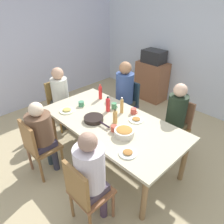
{
  "coord_description": "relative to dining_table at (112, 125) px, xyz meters",
  "views": [
    {
      "loc": [
        1.8,
        -1.75,
        2.38
      ],
      "look_at": [
        0.0,
        0.0,
        0.89
      ],
      "focal_mm": 33.87,
      "sensor_mm": 36.0,
      "label": 1
    }
  ],
  "objects": [
    {
      "name": "plate_1",
      "position": [
        0.62,
        -0.35,
        0.08
      ],
      "size": [
        0.21,
        0.21,
        0.04
      ],
      "color": "silver",
      "rests_on": "dining_table"
    },
    {
      "name": "cup_2",
      "position": [
        0.08,
        0.37,
        0.11
      ],
      "size": [
        0.12,
        0.08,
        0.09
      ],
      "color": "#C34C3E",
      "rests_on": "dining_table"
    },
    {
      "name": "person_3",
      "position": [
        -0.53,
        -0.82,
        0.03
      ],
      "size": [
        0.34,
        0.34,
        1.14
      ],
      "color": "#2D3C46",
      "rests_on": "ground_plane"
    },
    {
      "name": "bowl_0",
      "position": [
        0.35,
        -0.12,
        0.12
      ],
      "size": [
        0.26,
        0.26,
        0.1
      ],
      "color": "beige",
      "rests_on": "dining_table"
    },
    {
      "name": "cup_1",
      "position": [
        -0.24,
        0.28,
        0.11
      ],
      "size": [
        0.11,
        0.08,
        0.09
      ],
      "color": "#47925E",
      "rests_on": "dining_table"
    },
    {
      "name": "person_1",
      "position": [
        0.53,
        -0.82,
        0.07
      ],
      "size": [
        0.32,
        0.32,
        1.23
      ],
      "color": "#403B3A",
      "rests_on": "ground_plane"
    },
    {
      "name": "microwave",
      "position": [
        -0.92,
        2.21,
        0.37
      ],
      "size": [
        0.48,
        0.36,
        0.28
      ],
      "primitive_type": "cube",
      "color": "#242526",
      "rests_on": "side_cabinet"
    },
    {
      "name": "person_2",
      "position": [
        -0.53,
        0.82,
        0.11
      ],
      "size": [
        0.32,
        0.32,
        1.3
      ],
      "color": "#414139",
      "rests_on": "ground_plane"
    },
    {
      "name": "bottle_3",
      "position": [
        -0.25,
        0.15,
        0.19
      ],
      "size": [
        0.06,
        0.06,
        0.25
      ],
      "color": "red",
      "rests_on": "dining_table"
    },
    {
      "name": "bottle_1",
      "position": [
        -0.64,
        0.35,
        0.19
      ],
      "size": [
        0.06,
        0.06,
        0.26
      ],
      "color": "red",
      "rests_on": "dining_table"
    },
    {
      "name": "plate_0",
      "position": [
        -0.68,
        -0.3,
        0.08
      ],
      "size": [
        0.23,
        0.23,
        0.04
      ],
      "color": "silver",
      "rests_on": "dining_table"
    },
    {
      "name": "person_4",
      "position": [
        0.53,
        0.82,
        0.06
      ],
      "size": [
        0.3,
        0.3,
        1.23
      ],
      "color": "brown",
      "rests_on": "ground_plane"
    },
    {
      "name": "person_0",
      "position": [
        -1.35,
        0.0,
        0.05
      ],
      "size": [
        0.3,
        0.3,
        1.19
      ],
      "color": "#374039",
      "rests_on": "ground_plane"
    },
    {
      "name": "bottle_0",
      "position": [
        0.06,
        -0.0,
        0.17
      ],
      "size": [
        0.06,
        0.06,
        0.22
      ],
      "color": "tan",
      "rests_on": "dining_table"
    },
    {
      "name": "wall_left",
      "position": [
        -2.67,
        0.0,
        0.63
      ],
      "size": [
        0.12,
        5.13,
        2.6
      ],
      "primitive_type": "cube",
      "color": "silver",
      "rests_on": "ground_plane"
    },
    {
      "name": "chair_3",
      "position": [
        -0.53,
        -0.91,
        -0.16
      ],
      "size": [
        0.4,
        0.4,
        0.9
      ],
      "color": "brown",
      "rests_on": "ground_plane"
    },
    {
      "name": "chair_1",
      "position": [
        0.53,
        -0.91,
        -0.16
      ],
      "size": [
        0.4,
        0.4,
        0.9
      ],
      "color": "#925A38",
      "rests_on": "ground_plane"
    },
    {
      "name": "cup_0",
      "position": [
        -0.66,
        -0.04,
        0.11
      ],
      "size": [
        0.12,
        0.09,
        0.08
      ],
      "color": "#488A66",
      "rests_on": "dining_table"
    },
    {
      "name": "ground_plane",
      "position": [
        0.0,
        0.0,
        -0.67
      ],
      "size": [
        6.27,
        6.27,
        0.0
      ],
      "primitive_type": "plane",
      "color": "tan"
    },
    {
      "name": "chair_2",
      "position": [
        -0.53,
        0.91,
        -0.16
      ],
      "size": [
        0.4,
        0.4,
        0.9
      ],
      "color": "#323556",
      "rests_on": "ground_plane"
    },
    {
      "name": "side_cabinet",
      "position": [
        -0.92,
        2.21,
        -0.22
      ],
      "size": [
        0.7,
        0.44,
        0.9
      ],
      "primitive_type": "cube",
      "color": "brown",
      "rests_on": "ground_plane"
    },
    {
      "name": "chair_4",
      "position": [
        0.53,
        0.91,
        -0.16
      ],
      "size": [
        0.4,
        0.4,
        0.9
      ],
      "color": "olive",
      "rests_on": "ground_plane"
    },
    {
      "name": "plate_2",
      "position": [
        0.23,
        0.26,
        0.08
      ],
      "size": [
        0.21,
        0.21,
        0.04
      ],
      "color": "white",
      "rests_on": "dining_table"
    },
    {
      "name": "bottle_2",
      "position": [
        -0.07,
        0.27,
        0.19
      ],
      "size": [
        0.05,
        0.05,
        0.26
      ],
      "color": "tan",
      "rests_on": "dining_table"
    },
    {
      "name": "wall_back",
      "position": [
        0.0,
        2.51,
        0.63
      ],
      "size": [
        5.47,
        0.12,
        2.6
      ],
      "primitive_type": "cube",
      "color": "silver",
      "rests_on": "ground_plane"
    },
    {
      "name": "cup_3",
      "position": [
        0.19,
        -0.14,
        0.11
      ],
      "size": [
        0.12,
        0.09,
        0.08
      ],
      "color": "#C74937",
      "rests_on": "dining_table"
    },
    {
      "name": "dining_table",
      "position": [
        0.0,
        0.0,
        0.0
      ],
      "size": [
        2.12,
        1.06,
        0.74
      ],
      "color": "beige",
      "rests_on": "ground_plane"
    },
    {
      "name": "serving_pan",
      "position": [
        -0.19,
        -0.18,
        0.1
      ],
      "size": [
        0.46,
        0.28,
        0.06
      ],
      "color": "black",
      "rests_on": "dining_table"
    },
    {
      "name": "chair_0",
      "position": [
        -1.44,
        0.0,
        -0.16
      ],
      "size": [
        0.4,
        0.4,
        0.9
      ],
      "color": "olive",
      "rests_on": "ground_plane"
    }
  ]
}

